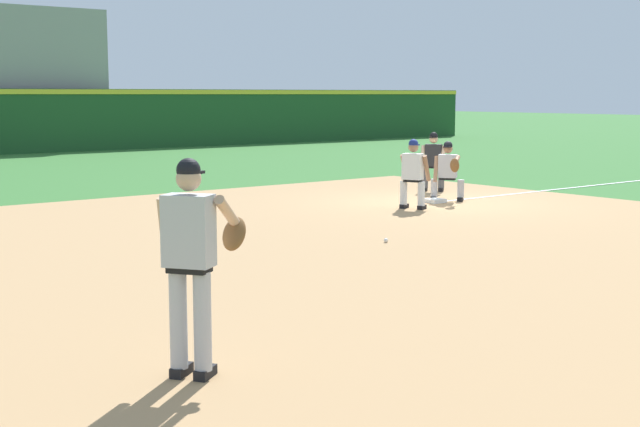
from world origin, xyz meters
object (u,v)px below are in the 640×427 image
Objects in this scene: first_base_bag at (435,201)px; first_baseman at (448,169)px; baseball at (386,240)px; pitcher at (193,254)px; umpire at (433,159)px; baserunner at (413,171)px.

first_baseman reaches higher than first_base_bag.
baseball is 0.04× the size of pitcher.
pitcher reaches higher than first_base_bag.
first_base_bag is 12.77m from pitcher.
umpire is (12.07, 9.01, -0.27)m from pitcher.
first_base_bag is 0.26× the size of baserunner.
pitcher reaches higher than first_baseman.
baseball is at bearing -143.84° from first_base_bag.
first_base_bag is 5.14× the size of baseball.
first_base_bag reaches higher than baseball.
pitcher reaches higher than baserunner.
first_baseman is (0.46, 0.04, 0.69)m from first_base_bag.
pitcher is at bearing -143.27° from umpire.
baserunner is 3.53m from umpire.
pitcher is 1.27× the size of baserunner.
umpire is (6.13, 4.95, 0.76)m from baseball.
pitcher is 15.07m from umpire.
pitcher reaches higher than baseball.
baseball is 0.05× the size of umpire.
baserunner is (-1.59, -0.51, 0.06)m from first_baseman.
umpire is at bearing 37.51° from baserunner.
baserunner is (9.27, 6.86, -0.27)m from pitcher.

